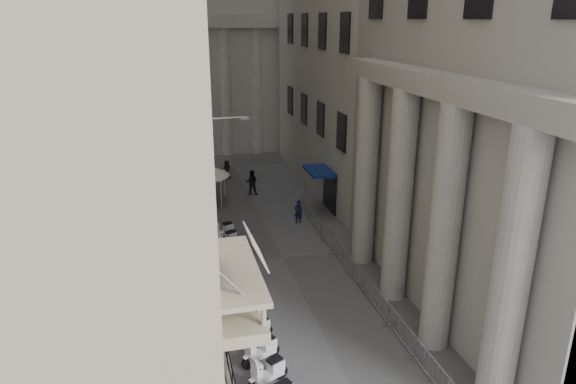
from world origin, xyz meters
The scene contains 26 objects.
iron_fence centered at (-4.30, 18.00, 0.00)m, with size 0.30×28.00×1.40m, color black, non-canonical shape.
blue_awning centered at (4.15, 26.00, 0.00)m, with size 1.60×3.00×3.00m, color navy, non-canonical shape.
scooter_4 centered at (-2.94, 10.43, 0.00)m, with size 0.56×1.40×1.50m, color white, non-canonical shape.
scooter_5 centered at (-2.94, 11.79, 0.00)m, with size 0.56×1.40×1.50m, color white, non-canonical shape.
scooter_6 centered at (-2.94, 13.14, 0.00)m, with size 0.56×1.40×1.50m, color white, non-canonical shape.
scooter_7 centered at (-2.94, 14.50, 0.00)m, with size 0.56×1.40×1.50m, color white, non-canonical shape.
scooter_8 centered at (-2.94, 15.86, 0.00)m, with size 0.56×1.40×1.50m, color white, non-canonical shape.
scooter_9 centered at (-2.94, 17.22, 0.00)m, with size 0.56×1.40×1.50m, color white, non-canonical shape.
scooter_10 centered at (-2.94, 18.58, 0.00)m, with size 0.56×1.40×1.50m, color white, non-canonical shape.
scooter_11 centered at (-2.94, 19.94, 0.00)m, with size 0.56×1.40×1.50m, color white, non-canonical shape.
scooter_12 centered at (-2.94, 21.30, 0.00)m, with size 0.56×1.40×1.50m, color white, non-canonical shape.
scooter_13 centered at (-2.94, 22.66, 0.00)m, with size 0.56×1.40×1.50m, color white, non-canonical shape.
barrier_1 centered at (2.97, 7.89, 0.00)m, with size 0.60×2.40×1.10m, color #989A9F, non-canonical shape.
barrier_2 centered at (2.97, 10.39, 0.00)m, with size 0.60×2.40×1.10m, color #989A9F, non-canonical shape.
barrier_3 centered at (2.97, 12.89, 0.00)m, with size 0.60×2.40×1.10m, color #989A9F, non-canonical shape.
barrier_4 centered at (2.97, 15.39, 0.00)m, with size 0.60×2.40×1.10m, color #989A9F, non-canonical shape.
barrier_5 centered at (2.97, 17.89, 0.00)m, with size 0.60×2.40×1.10m, color #989A9F, non-canonical shape.
barrier_6 centered at (2.97, 20.39, 0.00)m, with size 0.60×2.40×1.10m, color #989A9F, non-canonical shape.
barrier_7 centered at (2.97, 22.89, 0.00)m, with size 0.60×2.40×1.10m, color #989A9F, non-canonical shape.
barrier_8 centered at (2.97, 25.39, 0.00)m, with size 0.60×2.40×1.10m, color #989A9F, non-canonical shape.
security_tent centered at (-3.60, 30.00, 2.43)m, with size 3.59×3.59×2.91m.
street_lamp centered at (-3.65, 20.85, 4.64)m, with size 2.56×0.36×7.83m.
info_kiosk centered at (-4.03, 14.66, 0.80)m, with size 0.46×0.78×1.59m.
pedestrian_a centered at (2.18, 24.15, 0.79)m, with size 0.58×0.38×1.58m, color #0D1634.
pedestrian_b centered at (0.20, 30.58, 0.97)m, with size 0.94×0.73×1.94m, color black.
pedestrian_c centered at (-1.10, 35.21, 0.78)m, with size 0.76×0.50×1.56m, color black.
Camera 1 is at (-5.94, -6.29, 12.83)m, focal length 32.00 mm.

